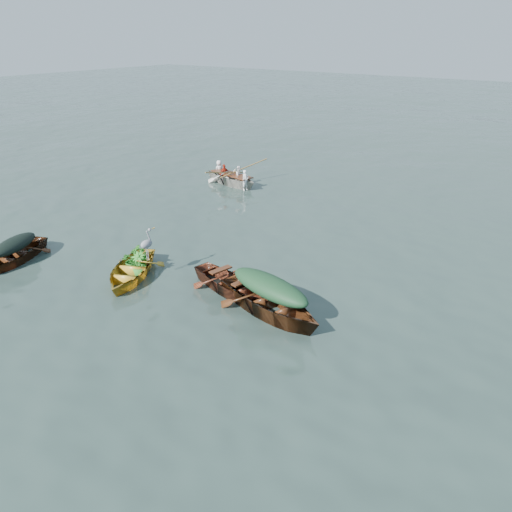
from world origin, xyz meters
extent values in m
plane|color=#2E403A|center=(0.00, 0.00, 0.00)|extent=(140.00, 140.00, 0.00)
imported|color=#BD8525|center=(-2.05, -0.36, 0.00)|extent=(2.90, 3.70, 0.93)
imported|color=#4D2712|center=(-5.84, -1.63, 0.00)|extent=(2.40, 3.57, 0.82)
imported|color=#452010|center=(2.35, 0.32, 0.00)|extent=(4.76, 2.34, 1.08)
imported|color=#612C18|center=(0.90, 0.63, 0.00)|extent=(4.15, 2.07, 0.90)
imported|color=beige|center=(-5.56, 8.85, 0.00)|extent=(4.35, 2.05, 0.99)
ellipsoid|color=black|center=(-5.84, -1.63, 0.61)|extent=(1.32, 1.97, 0.40)
ellipsoid|color=#15351B|center=(2.35, 0.32, 0.80)|extent=(2.62, 1.29, 0.52)
imported|color=#236119|center=(-2.29, 0.14, 0.77)|extent=(1.04, 1.12, 0.60)
imported|color=white|center=(-5.56, 8.85, 0.88)|extent=(3.10, 1.68, 0.76)
camera|label=1|loc=(8.43, -8.73, 6.59)|focal=35.00mm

